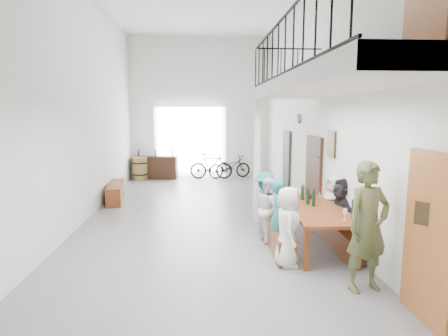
{
  "coord_description": "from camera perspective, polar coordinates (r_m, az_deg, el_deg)",
  "views": [
    {
      "loc": [
        -0.02,
        -9.03,
        2.53
      ],
      "look_at": [
        0.53,
        -0.5,
        1.29
      ],
      "focal_mm": 30.0,
      "sensor_mm": 36.0,
      "label": 1
    }
  ],
  "objects": [
    {
      "name": "floor",
      "position": [
        9.38,
        -3.47,
        -7.39
      ],
      "size": [
        12.0,
        12.0,
        0.0
      ],
      "primitive_type": "plane",
      "color": "slate",
      "rests_on": "ground"
    },
    {
      "name": "room_walls",
      "position": [
        9.09,
        -3.67,
        14.73
      ],
      "size": [
        12.0,
        12.0,
        12.0
      ],
      "color": "silver",
      "rests_on": "ground"
    },
    {
      "name": "gateway_portal",
      "position": [
        15.02,
        -5.15,
        3.93
      ],
      "size": [
        2.8,
        0.08,
        2.8
      ],
      "primitive_type": "cube",
      "color": "white",
      "rests_on": "ground"
    },
    {
      "name": "right_wall_decor",
      "position": [
        7.7,
        17.01,
        2.04
      ],
      "size": [
        0.07,
        8.28,
        5.07
      ],
      "color": "#985325",
      "rests_on": "ground"
    },
    {
      "name": "balcony",
      "position": [
        6.25,
        15.3,
        11.96
      ],
      "size": [
        1.52,
        5.62,
        4.0
      ],
      "color": "silver",
      "rests_on": "ground"
    },
    {
      "name": "tasting_table",
      "position": [
        7.27,
        13.9,
        -6.5
      ],
      "size": [
        1.11,
        2.44,
        0.79
      ],
      "rotation": [
        0.0,
        0.0,
        -0.06
      ],
      "color": "brown",
      "rests_on": "ground"
    },
    {
      "name": "bench_inner",
      "position": [
        7.26,
        8.13,
        -10.39
      ],
      "size": [
        0.34,
        1.89,
        0.43
      ],
      "primitive_type": "cube",
      "rotation": [
        0.0,
        0.0,
        -0.02
      ],
      "color": "brown",
      "rests_on": "ground"
    },
    {
      "name": "bench_wall",
      "position": [
        7.55,
        16.82,
        -9.9
      ],
      "size": [
        0.26,
        1.93,
        0.44
      ],
      "primitive_type": "cube",
      "rotation": [
        0.0,
        0.0,
        -0.0
      ],
      "color": "brown",
      "rests_on": "ground"
    },
    {
      "name": "tableware",
      "position": [
        7.48,
        13.21,
        -4.28
      ],
      "size": [
        0.68,
        1.85,
        0.35
      ],
      "color": "black",
      "rests_on": "tasting_table"
    },
    {
      "name": "side_bench",
      "position": [
        11.42,
        -16.19,
        -3.54
      ],
      "size": [
        0.65,
        1.86,
        0.51
      ],
      "primitive_type": "cube",
      "rotation": [
        0.0,
        0.0,
        0.14
      ],
      "color": "brown",
      "rests_on": "ground"
    },
    {
      "name": "oak_barrel",
      "position": [
        14.77,
        -12.71,
        -0.07
      ],
      "size": [
        0.6,
        0.6,
        0.88
      ],
      "color": "olive",
      "rests_on": "ground"
    },
    {
      "name": "serving_counter",
      "position": [
        14.93,
        -10.31,
        0.09
      ],
      "size": [
        1.71,
        0.67,
        0.88
      ],
      "primitive_type": "cube",
      "rotation": [
        0.0,
        0.0,
        -0.13
      ],
      "color": "#341C0E",
      "rests_on": "ground"
    },
    {
      "name": "counter_bottles",
      "position": [
        14.84,
        -10.39,
        2.29
      ],
      "size": [
        1.42,
        0.21,
        0.28
      ],
      "color": "black",
      "rests_on": "serving_counter"
    },
    {
      "name": "guest_left_a",
      "position": [
        6.37,
        9.72,
        -8.8
      ],
      "size": [
        0.52,
        0.71,
        1.34
      ],
      "primitive_type": "imported",
      "rotation": [
        0.0,
        0.0,
        1.42
      ],
      "color": "white",
      "rests_on": "ground"
    },
    {
      "name": "guest_left_b",
      "position": [
        6.99,
        8.34,
        -7.18
      ],
      "size": [
        0.45,
        0.56,
        1.36
      ],
      "primitive_type": "imported",
      "rotation": [
        0.0,
        0.0,
        1.3
      ],
      "color": "#25777B",
      "rests_on": "ground"
    },
    {
      "name": "guest_left_c",
      "position": [
        7.54,
        6.87,
        -6.22
      ],
      "size": [
        0.58,
        0.69,
        1.3
      ],
      "primitive_type": "imported",
      "rotation": [
        0.0,
        0.0,
        1.71
      ],
      "color": "white",
      "rests_on": "ground"
    },
    {
      "name": "guest_left_d",
      "position": [
        8.02,
        6.28,
        -5.25
      ],
      "size": [
        0.73,
        0.97,
        1.32
      ],
      "primitive_type": "imported",
      "rotation": [
        0.0,
        0.0,
        1.25
      ],
      "color": "#25777B",
      "rests_on": "ground"
    },
    {
      "name": "guest_right_a",
      "position": [
        7.1,
        19.74,
        -8.36
      ],
      "size": [
        0.41,
        0.7,
        1.11
      ],
      "primitive_type": "imported",
      "rotation": [
        0.0,
        0.0,
        -1.8
      ],
      "color": "#B3311E",
      "rests_on": "ground"
    },
    {
      "name": "guest_right_b",
      "position": [
        7.64,
        17.42,
        -6.33
      ],
      "size": [
        0.45,
        1.23,
        1.31
      ],
      "primitive_type": "imported",
      "rotation": [
        0.0,
        0.0,
        -1.52
      ],
      "color": "black",
      "rests_on": "ground"
    },
    {
      "name": "guest_right_c",
      "position": [
        8.18,
        16.26,
        -5.47
      ],
      "size": [
        0.51,
        0.68,
        1.27
      ],
      "primitive_type": "imported",
      "rotation": [
        0.0,
        0.0,
        -1.39
      ],
      "color": "white",
      "rests_on": "ground"
    },
    {
      "name": "host_standing",
      "position": [
        5.75,
        21.05,
        -8.33
      ],
      "size": [
        0.78,
        0.61,
        1.88
      ],
      "primitive_type": "imported",
      "rotation": [
        0.0,
        0.0,
        0.26
      ],
      "color": "#505630",
      "rests_on": "ground"
    },
    {
      "name": "potted_plant",
      "position": [
        10.04,
        10.69,
        -5.26
      ],
      "size": [
        0.46,
        0.43,
        0.41
      ],
      "primitive_type": "imported",
      "rotation": [
        0.0,
        0.0,
        0.37
      ],
      "color": "#1E4E1E",
      "rests_on": "ground"
    },
    {
      "name": "bicycle_near",
      "position": [
        14.79,
        0.86,
        0.21
      ],
      "size": [
        1.83,
        1.09,
        0.91
      ],
      "primitive_type": "imported",
      "rotation": [
        0.0,
        0.0,
        1.87
      ],
      "color": "black",
      "rests_on": "ground"
    },
    {
      "name": "bicycle_far",
      "position": [
        14.58,
        -1.98,
        0.25
      ],
      "size": [
        1.69,
        0.6,
        0.99
      ],
      "primitive_type": "imported",
      "rotation": [
        0.0,
        0.0,
        1.49
      ],
      "color": "black",
      "rests_on": "ground"
    }
  ]
}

